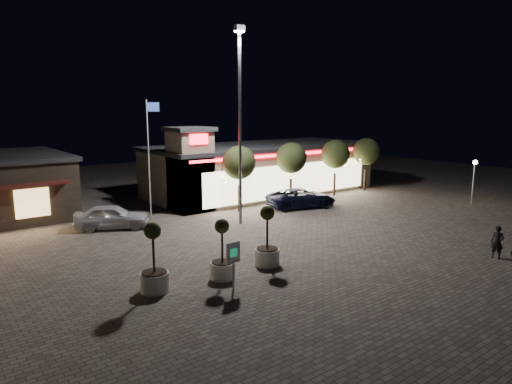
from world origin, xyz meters
TOP-DOWN VIEW (x-y plane):
  - ground at (0.00, 0.00)m, footprint 90.00×90.00m
  - retail_building at (9.51, 15.82)m, footprint 20.40×8.40m
  - floodlight_pole at (2.00, 8.00)m, footprint 0.60×0.40m
  - flagpole at (-1.90, 13.00)m, footprint 0.95×0.10m
  - lamp_post_east at (20.00, 2.00)m, footprint 0.36×0.36m
  - string_tree_a at (4.00, 11.00)m, footprint 2.42×2.42m
  - string_tree_b at (9.00, 11.00)m, footprint 2.42×2.42m
  - string_tree_c at (14.00, 11.00)m, footprint 2.42×2.42m
  - string_tree_d at (18.00, 11.00)m, footprint 2.42×2.42m
  - pickup_truck at (8.50, 9.19)m, footprint 5.76×3.79m
  - white_sedan at (-5.14, 11.80)m, footprint 4.83×3.60m
  - pedestrian at (8.18, -5.50)m, footprint 0.51×0.67m
  - planter_left at (-7.28, 0.99)m, footprint 1.19×1.19m
  - planter_mid at (-4.27, 0.51)m, footprint 1.10×1.10m
  - planter_right at (-1.60, 0.68)m, footprint 1.19×1.19m
  - valet_sign at (-4.56, -0.77)m, footprint 0.67×0.11m

SIDE VIEW (x-z plane):
  - ground at x=0.00m, z-range 0.00..0.00m
  - pickup_truck at x=8.50m, z-range 0.00..1.47m
  - white_sedan at x=-5.14m, z-range 0.00..1.53m
  - pedestrian at x=8.18m, z-range 0.00..1.66m
  - planter_mid at x=-4.27m, z-range -0.52..2.19m
  - planter_right at x=-1.60m, z-range -0.56..2.36m
  - planter_left at x=-7.28m, z-range -0.56..2.36m
  - valet_sign at x=-4.56m, z-range 0.40..2.42m
  - retail_building at x=9.51m, z-range -0.84..5.26m
  - lamp_post_east at x=20.00m, z-range 0.72..4.20m
  - string_tree_a at x=4.00m, z-range 1.17..5.95m
  - string_tree_b at x=9.00m, z-range 1.17..5.95m
  - string_tree_c at x=14.00m, z-range 1.17..5.95m
  - string_tree_d at x=18.00m, z-range 1.17..5.95m
  - flagpole at x=-1.90m, z-range 0.74..8.74m
  - floodlight_pole at x=2.00m, z-range 0.83..13.21m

